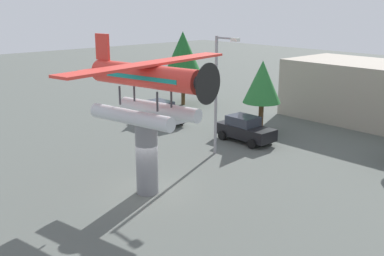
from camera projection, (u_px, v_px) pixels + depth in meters
ground_plane at (148, 192)px, 23.14m from camera, size 140.00×140.00×0.00m
display_pedestal at (147, 157)px, 22.64m from camera, size 1.10×1.10×3.76m
floatplane_monument at (147, 86)px, 21.63m from camera, size 7.14×10.42×4.00m
car_near_silver at (161, 112)px, 36.24m from camera, size 4.20×2.02×1.76m
car_mid_black at (245, 129)px, 31.44m from camera, size 4.20×2.02×1.76m
streetlight_primary at (218, 87)px, 27.90m from camera, size 1.84×0.28×7.34m
storefront_building at (380, 94)px, 36.04m from camera, size 14.38×6.98×4.70m
tree_west at (183, 58)px, 42.02m from camera, size 4.38×4.38×6.76m
tree_east at (262, 82)px, 32.86m from camera, size 2.73×2.73×5.29m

